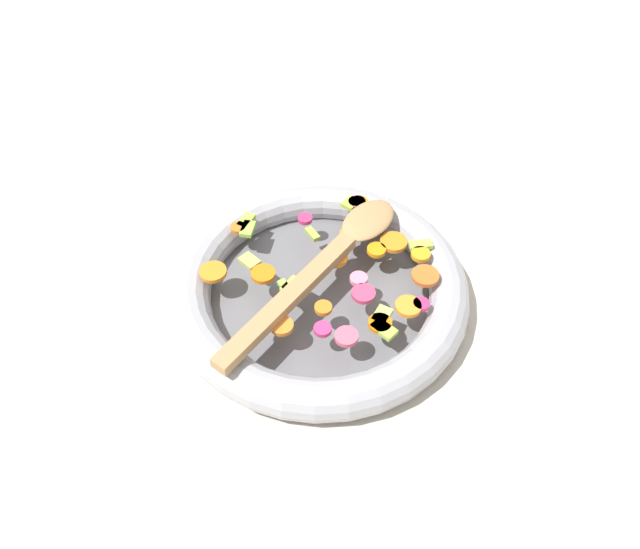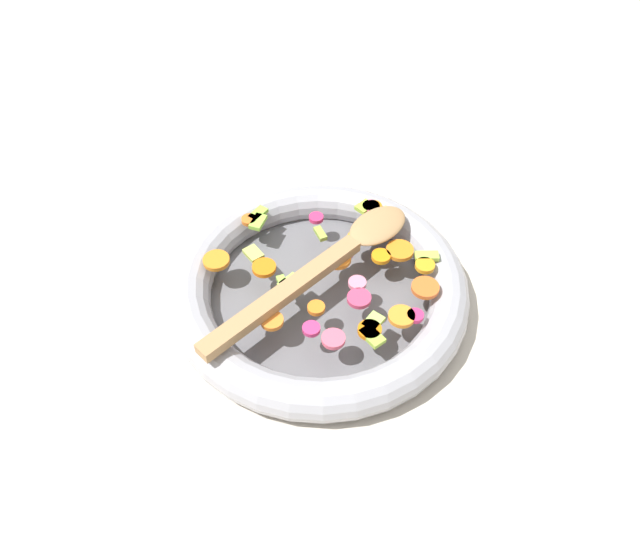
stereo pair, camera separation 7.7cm
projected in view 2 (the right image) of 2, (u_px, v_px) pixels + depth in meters
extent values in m
plane|color=beige|center=(320.00, 300.00, 0.81)|extent=(4.00, 4.00, 0.00)
cylinder|color=slate|center=(320.00, 297.00, 0.81)|extent=(0.33, 0.33, 0.01)
torus|color=#9E9EA5|center=(320.00, 288.00, 0.79)|extent=(0.38, 0.38, 0.05)
cylinder|color=orange|center=(249.00, 220.00, 0.84)|extent=(0.03, 0.03, 0.01)
cylinder|color=orange|center=(216.00, 260.00, 0.79)|extent=(0.04, 0.04, 0.01)
cylinder|color=orange|center=(337.00, 259.00, 0.79)|extent=(0.05, 0.05, 0.01)
cylinder|color=orange|center=(373.00, 207.00, 0.85)|extent=(0.03, 0.03, 0.01)
cylinder|color=orange|center=(357.00, 238.00, 0.81)|extent=(0.03, 0.03, 0.01)
cylinder|color=orange|center=(316.00, 308.00, 0.73)|extent=(0.03, 0.03, 0.01)
cylinder|color=orange|center=(272.00, 321.00, 0.72)|extent=(0.03, 0.03, 0.01)
cylinder|color=orange|center=(264.00, 268.00, 0.78)|extent=(0.03, 0.03, 0.01)
cylinder|color=orange|center=(402.00, 316.00, 0.73)|extent=(0.04, 0.04, 0.01)
cylinder|color=orange|center=(425.00, 266.00, 0.78)|extent=(0.04, 0.04, 0.01)
cylinder|color=orange|center=(425.00, 288.00, 0.76)|extent=(0.05, 0.05, 0.01)
cylinder|color=orange|center=(400.00, 250.00, 0.80)|extent=(0.04, 0.04, 0.01)
cylinder|color=orange|center=(381.00, 256.00, 0.79)|extent=(0.03, 0.03, 0.01)
cylinder|color=orange|center=(370.00, 330.00, 0.71)|extent=(0.04, 0.04, 0.01)
cube|color=#AAC450|center=(384.00, 214.00, 0.84)|extent=(0.03, 0.02, 0.01)
cube|color=#A8CE3F|center=(365.00, 207.00, 0.85)|extent=(0.03, 0.02, 0.01)
cube|color=#A8CF4E|center=(291.00, 285.00, 0.76)|extent=(0.03, 0.03, 0.01)
cube|color=#93CE40|center=(258.00, 214.00, 0.84)|extent=(0.03, 0.03, 0.01)
cube|color=#AAD55C|center=(373.00, 322.00, 0.72)|extent=(0.03, 0.03, 0.01)
cube|color=#A2C642|center=(372.00, 336.00, 0.71)|extent=(0.02, 0.03, 0.01)
cube|color=#95AF43|center=(320.00, 234.00, 0.82)|extent=(0.01, 0.02, 0.01)
cube|color=#96D046|center=(258.00, 222.00, 0.83)|extent=(0.03, 0.03, 0.01)
cube|color=#A5CD47|center=(427.00, 256.00, 0.79)|extent=(0.03, 0.02, 0.01)
cube|color=#94C249|center=(285.00, 287.00, 0.76)|extent=(0.01, 0.03, 0.01)
cube|color=#BBCC58|center=(253.00, 254.00, 0.79)|extent=(0.02, 0.03, 0.01)
cylinder|color=pink|center=(371.00, 222.00, 0.83)|extent=(0.03, 0.03, 0.01)
cylinder|color=pink|center=(357.00, 283.00, 0.76)|extent=(0.03, 0.03, 0.01)
cylinder|color=#CE2E5D|center=(254.00, 316.00, 0.73)|extent=(0.03, 0.03, 0.01)
cylinder|color=#CF3D63|center=(359.00, 298.00, 0.74)|extent=(0.04, 0.04, 0.01)
cylinder|color=#D02C65|center=(415.00, 316.00, 0.73)|extent=(0.03, 0.03, 0.01)
cylinder|color=#CF346D|center=(311.00, 329.00, 0.71)|extent=(0.03, 0.03, 0.01)
cylinder|color=#DC2E62|center=(316.00, 218.00, 0.84)|extent=(0.02, 0.02, 0.01)
cylinder|color=pink|center=(344.00, 251.00, 0.80)|extent=(0.04, 0.04, 0.01)
cylinder|color=#E45870|center=(333.00, 339.00, 0.70)|extent=(0.03, 0.03, 0.01)
cylinder|color=#E4437F|center=(376.00, 233.00, 0.82)|extent=(0.03, 0.03, 0.01)
cylinder|color=#D0556D|center=(371.00, 207.00, 0.85)|extent=(0.03, 0.03, 0.01)
cube|color=#A87F51|center=(283.00, 294.00, 0.74)|extent=(0.24, 0.11, 0.01)
ellipsoid|color=#A87F51|center=(378.00, 226.00, 0.81)|extent=(0.10, 0.08, 0.01)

